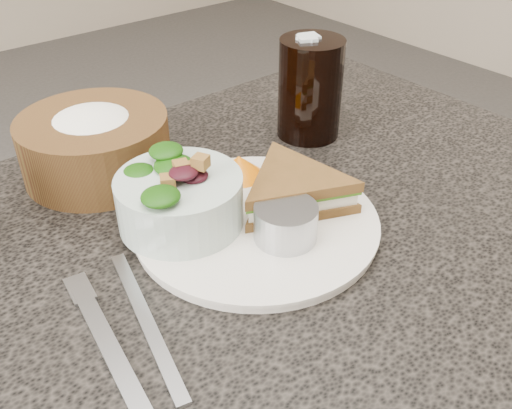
{
  "coord_description": "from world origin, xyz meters",
  "views": [
    {
      "loc": [
        -0.28,
        -0.35,
        1.12
      ],
      "look_at": [
        0.04,
        0.03,
        0.78
      ],
      "focal_mm": 40.0,
      "sensor_mm": 36.0,
      "label": 1
    }
  ],
  "objects": [
    {
      "name": "orange_wedge",
      "position": [
        0.08,
        0.11,
        0.77
      ],
      "size": [
        0.08,
        0.08,
        0.03
      ],
      "primitive_type": "cone",
      "rotation": [
        0.0,
        0.0,
        0.39
      ],
      "color": "orange",
      "rests_on": "dinner_plate"
    },
    {
      "name": "dinner_plate",
      "position": [
        0.04,
        0.03,
        0.76
      ],
      "size": [
        0.26,
        0.26,
        0.01
      ],
      "primitive_type": "cylinder",
      "color": "silver",
      "rests_on": "dining_table"
    },
    {
      "name": "cola_glass",
      "position": [
        0.24,
        0.15,
        0.82
      ],
      "size": [
        0.1,
        0.1,
        0.15
      ],
      "primitive_type": null,
      "rotation": [
        0.0,
        0.0,
        -0.15
      ],
      "color": "black",
      "rests_on": "dining_table"
    },
    {
      "name": "bread_basket",
      "position": [
        -0.04,
        0.24,
        0.8
      ],
      "size": [
        0.22,
        0.22,
        0.1
      ],
      "primitive_type": null,
      "rotation": [
        0.0,
        0.0,
        -0.26
      ],
      "color": "#533D1A",
      "rests_on": "dining_table"
    },
    {
      "name": "fork",
      "position": [
        -0.16,
        -0.02,
        0.75
      ],
      "size": [
        0.04,
        0.16,
        0.0
      ],
      "primitive_type": "cube",
      "rotation": [
        0.0,
        0.0,
        -0.15
      ],
      "color": "#AFB1B8",
      "rests_on": "dining_table"
    },
    {
      "name": "sandwich",
      "position": [
        0.09,
        0.02,
        0.78
      ],
      "size": [
        0.2,
        0.2,
        0.04
      ],
      "primitive_type": null,
      "rotation": [
        0.0,
        0.0,
        -0.41
      ],
      "color": "brown",
      "rests_on": "dinner_plate"
    },
    {
      "name": "knife",
      "position": [
        -0.12,
        -0.02,
        0.75
      ],
      "size": [
        0.06,
        0.19,
        0.0
      ],
      "primitive_type": "cube",
      "rotation": [
        0.0,
        0.0,
        -0.24
      ],
      "color": "#A7A9B0",
      "rests_on": "dining_table"
    },
    {
      "name": "salad_bowl",
      "position": [
        -0.02,
        0.07,
        0.8
      ],
      "size": [
        0.17,
        0.17,
        0.08
      ],
      "primitive_type": null,
      "rotation": [
        0.0,
        0.0,
        0.41
      ],
      "color": "#B1C6BD",
      "rests_on": "dinner_plate"
    },
    {
      "name": "dressing_ramekin",
      "position": [
        0.04,
        -0.02,
        0.78
      ],
      "size": [
        0.07,
        0.07,
        0.04
      ],
      "primitive_type": "cylinder",
      "rotation": [
        0.0,
        0.0,
        0.04
      ],
      "color": "#A5A8AF",
      "rests_on": "dinner_plate"
    }
  ]
}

